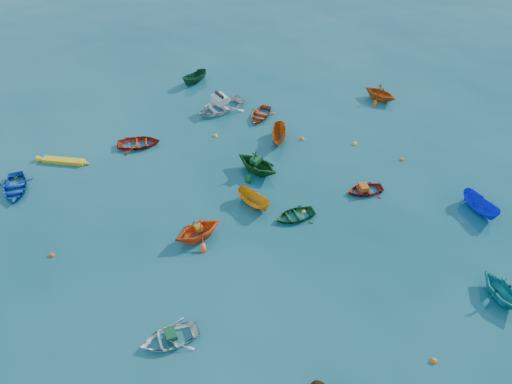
% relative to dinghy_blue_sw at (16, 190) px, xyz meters
% --- Properties ---
extents(ground, '(160.00, 160.00, 0.00)m').
position_rel_dinghy_blue_sw_xyz_m(ground, '(16.32, -1.35, 0.00)').
color(ground, '#0A464E').
rests_on(ground, ground).
extents(dinghy_blue_sw, '(3.77, 4.05, 0.68)m').
position_rel_dinghy_blue_sw_xyz_m(dinghy_blue_sw, '(0.00, 0.00, 0.00)').
color(dinghy_blue_sw, '#0D36AE').
rests_on(dinghy_blue_sw, ground).
extents(dinghy_white_near, '(3.72, 3.55, 0.63)m').
position_rel_dinghy_blue_sw_xyz_m(dinghy_white_near, '(14.80, -8.21, 0.00)').
color(dinghy_white_near, white).
rests_on(dinghy_white_near, ground).
extents(dinghy_orange_w, '(4.14, 4.17, 1.66)m').
position_rel_dinghy_blue_sw_xyz_m(dinghy_orange_w, '(13.82, -0.99, 0.00)').
color(dinghy_orange_w, '#F65517').
rests_on(dinghy_orange_w, ground).
extents(sampan_yellow_mid, '(2.92, 2.29, 1.07)m').
position_rel_dinghy_blue_sw_xyz_m(sampan_yellow_mid, '(16.41, 2.77, 0.00)').
color(sampan_yellow_mid, orange).
rests_on(sampan_yellow_mid, ground).
extents(dinghy_green_e, '(3.34, 3.16, 0.56)m').
position_rel_dinghy_blue_sw_xyz_m(dinghy_green_e, '(19.27, 2.30, 0.00)').
color(dinghy_green_e, '#104713').
rests_on(dinghy_green_e, ground).
extents(dinghy_cyan_se, '(3.74, 3.85, 1.54)m').
position_rel_dinghy_blue_sw_xyz_m(dinghy_cyan_se, '(31.60, -1.02, 0.00)').
color(dinghy_cyan_se, teal).
rests_on(dinghy_cyan_se, ground).
extents(dinghy_red_nw, '(3.92, 3.43, 0.68)m').
position_rel_dinghy_blue_sw_xyz_m(dinghy_red_nw, '(6.13, 6.99, 0.00)').
color(dinghy_red_nw, '#9F1D0D').
rests_on(dinghy_red_nw, ground).
extents(sampan_orange_n, '(1.55, 3.04, 1.12)m').
position_rel_dinghy_blue_sw_xyz_m(sampan_orange_n, '(16.40, 10.41, 0.00)').
color(sampan_orange_n, '#B85111').
rests_on(sampan_orange_n, ground).
extents(dinghy_green_n, '(4.26, 4.02, 1.78)m').
position_rel_dinghy_blue_sw_xyz_m(dinghy_green_n, '(15.72, 6.20, 0.00)').
color(dinghy_green_n, '#124F19').
rests_on(dinghy_green_n, ground).
extents(dinghy_red_ne, '(3.15, 2.83, 0.54)m').
position_rel_dinghy_blue_sw_xyz_m(dinghy_red_ne, '(23.45, 6.02, 0.00)').
color(dinghy_red_ne, '#9F130D').
rests_on(dinghy_red_ne, ground).
extents(sampan_blue_far, '(2.79, 2.95, 1.14)m').
position_rel_dinghy_blue_sw_xyz_m(sampan_blue_far, '(30.97, 6.02, 0.00)').
color(sampan_blue_far, '#111FD9').
rests_on(sampan_blue_far, ground).
extents(dinghy_red_far, '(2.43, 3.14, 0.60)m').
position_rel_dinghy_blue_sw_xyz_m(dinghy_red_far, '(14.16, 13.20, 0.00)').
color(dinghy_red_far, '#C73D10').
rests_on(dinghy_red_far, ground).
extents(dinghy_orange_far, '(3.72, 3.52, 1.54)m').
position_rel_dinghy_blue_sw_xyz_m(dinghy_orange_far, '(23.55, 18.48, 0.00)').
color(dinghy_orange_far, '#B95611').
rests_on(dinghy_orange_far, ground).
extents(sampan_green_far, '(2.20, 2.93, 1.07)m').
position_rel_dinghy_blue_sw_xyz_m(sampan_green_far, '(7.02, 17.15, 0.00)').
color(sampan_green_far, '#0F4423').
rests_on(sampan_green_far, ground).
extents(kayak_yellow, '(3.87, 1.04, 0.38)m').
position_rel_dinghy_blue_sw_xyz_m(kayak_yellow, '(1.60, 3.63, 0.00)').
color(kayak_yellow, yellow).
rests_on(kayak_yellow, ground).
extents(motorboat_white, '(5.01, 5.19, 1.48)m').
position_rel_dinghy_blue_sw_xyz_m(motorboat_white, '(10.61, 13.41, 0.00)').
color(motorboat_white, silver).
rests_on(motorboat_white, ground).
extents(tarp_green_a, '(0.88, 0.92, 0.35)m').
position_rel_dinghy_blue_sw_xyz_m(tarp_green_a, '(14.88, -8.15, 0.49)').
color(tarp_green_a, '#124B29').
rests_on(tarp_green_a, dinghy_white_near).
extents(tarp_orange_a, '(0.70, 0.69, 0.27)m').
position_rel_dinghy_blue_sw_xyz_m(tarp_orange_a, '(13.85, -0.96, 0.97)').
color(tarp_orange_a, orange).
rests_on(tarp_orange_a, dinghy_orange_w).
extents(tarp_green_b, '(0.81, 0.90, 0.36)m').
position_rel_dinghy_blue_sw_xyz_m(tarp_green_b, '(15.63, 6.24, 1.07)').
color(tarp_green_b, '#134F24').
rests_on(tarp_green_b, dinghy_green_n).
extents(tarp_orange_b, '(0.81, 0.89, 0.35)m').
position_rel_dinghy_blue_sw_xyz_m(tarp_orange_b, '(23.36, 5.97, 0.44)').
color(tarp_orange_b, '#C25113').
rests_on(tarp_orange_b, dinghy_red_ne).
extents(buoy_or_a, '(0.34, 0.34, 0.34)m').
position_rel_dinghy_blue_sw_xyz_m(buoy_or_a, '(5.69, -4.66, 0.00)').
color(buoy_or_a, '#CE450B').
rests_on(buoy_or_a, ground).
extents(buoy_ye_a, '(0.29, 0.29, 0.29)m').
position_rel_dinghy_blue_sw_xyz_m(buoy_ye_a, '(13.81, -0.04, 0.00)').
color(buoy_ye_a, yellow).
rests_on(buoy_ye_a, ground).
extents(buoy_or_b, '(0.36, 0.36, 0.36)m').
position_rel_dinghy_blue_sw_xyz_m(buoy_or_b, '(28.08, -5.95, 0.00)').
color(buoy_or_b, orange).
rests_on(buoy_or_b, ground).
extents(buoy_ye_b, '(0.31, 0.31, 0.31)m').
position_rel_dinghy_blue_sw_xyz_m(buoy_ye_b, '(-0.84, 1.23, 0.00)').
color(buoy_ye_b, yellow).
rests_on(buoy_ye_b, ground).
extents(buoy_or_c, '(0.37, 0.37, 0.37)m').
position_rel_dinghy_blue_sw_xyz_m(buoy_or_c, '(17.10, 2.68, 0.00)').
color(buoy_or_c, orange).
rests_on(buoy_or_c, ground).
extents(buoy_ye_c, '(0.31, 0.31, 0.31)m').
position_rel_dinghy_blue_sw_xyz_m(buoy_ye_c, '(19.78, 2.96, 0.00)').
color(buoy_ye_c, yellow).
rests_on(buoy_ye_c, ground).
extents(buoy_or_d, '(0.32, 0.32, 0.32)m').
position_rel_dinghy_blue_sw_xyz_m(buoy_or_d, '(25.82, 10.33, 0.00)').
color(buoy_or_d, '#DB620B').
rests_on(buoy_or_d, ground).
extents(buoy_ye_d, '(0.36, 0.36, 0.36)m').
position_rel_dinghy_blue_sw_xyz_m(buoy_ye_d, '(11.40, 9.67, 0.00)').
color(buoy_ye_d, gold).
rests_on(buoy_ye_d, ground).
extents(buoy_or_e, '(0.38, 0.38, 0.38)m').
position_rel_dinghy_blue_sw_xyz_m(buoy_or_e, '(18.15, 10.97, 0.00)').
color(buoy_or_e, orange).
rests_on(buoy_or_e, ground).
extents(buoy_ye_e, '(0.35, 0.35, 0.35)m').
position_rel_dinghy_blue_sw_xyz_m(buoy_ye_e, '(22.20, 11.42, 0.00)').
color(buoy_ye_e, yellow).
rests_on(buoy_ye_e, ground).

